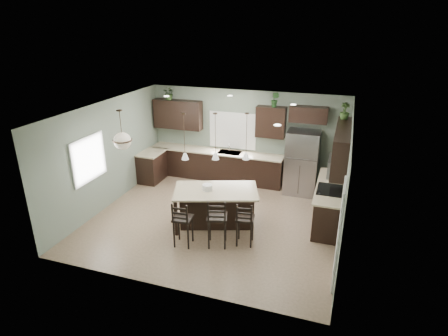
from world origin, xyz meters
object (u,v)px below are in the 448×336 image
Objects in this scene: refrigerator at (302,163)px; bar_stool_right at (245,223)px; serving_dish at (207,187)px; bar_stool_center at (217,222)px; plant_back_left at (169,93)px; bar_stool_left at (183,223)px; kitchen_island at (216,207)px.

bar_stool_right is (-0.80, -3.11, -0.40)m from refrigerator.
serving_dish is 1.30m from bar_stool_right.
serving_dish is 1.04m from bar_stool_center.
plant_back_left is at bearing 129.04° from serving_dish.
refrigerator is at bearing 54.22° from bar_stool_left.
refrigerator is 1.70× the size of bar_stool_left.
serving_dish is 0.23× the size of bar_stool_right.
serving_dish is 0.22× the size of bar_stool_left.
bar_stool_left is 0.75m from bar_stool_center.
serving_dish reaches higher than bar_stool_right.
refrigerator reaches higher than bar_stool_right.
plant_back_left reaches higher than bar_stool_right.
kitchen_island is 8.22× the size of serving_dish.
kitchen_island is at bearing -124.10° from refrigerator.
bar_stool_center is 2.89× the size of plant_back_left.
bar_stool_left reaches higher than serving_dish.
bar_stool_center is at bearing -112.03° from refrigerator.
kitchen_island is at bearing 64.73° from bar_stool_left.
kitchen_island is 1.69× the size of bar_stool_center.
bar_stool_left reaches higher than kitchen_island.
plant_back_left is (-3.40, 3.39, 2.07)m from bar_stool_right.
bar_stool_left is at bearing -178.93° from bar_stool_center.
serving_dish is at bearing -180.00° from kitchen_island.
refrigerator is 1.75× the size of bar_stool_right.
bar_stool_center reaches higher than bar_stool_left.
bar_stool_center is 1.10× the size of bar_stool_right.
bar_stool_right is at bearing -44.95° from plant_back_left.
serving_dish is (-0.19, -0.07, 0.53)m from kitchen_island.
bar_stool_right reaches higher than kitchen_island.
refrigerator is at bearing -3.82° from plant_back_left.
plant_back_left reaches higher than serving_dish.
bar_stool_center is (0.52, -0.79, -0.41)m from serving_dish.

